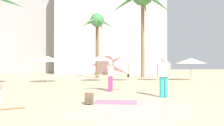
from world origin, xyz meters
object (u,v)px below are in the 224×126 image
at_px(cafe_umbrella_1, 100,58).
at_px(cafe_umbrella_2, 47,59).
at_px(palm_tree_center, 97,25).
at_px(person_near_right, 164,75).
at_px(beach_towel, 116,102).
at_px(cafe_umbrella_4, 129,59).
at_px(person_mid_center, 4,100).
at_px(backpack, 89,99).
at_px(cafe_umbrella_0, 159,61).
at_px(person_far_left, 110,75).
at_px(cafe_umbrella_3, 191,61).

distance_m(cafe_umbrella_1, cafe_umbrella_2, 4.47).
relative_size(palm_tree_center, person_near_right, 4.05).
relative_size(cafe_umbrella_2, beach_towel, 1.42).
bearing_deg(cafe_umbrella_2, beach_towel, -69.18).
distance_m(cafe_umbrella_2, cafe_umbrella_4, 6.96).
bearing_deg(person_near_right, person_mid_center, -35.25).
xyz_separation_m(cafe_umbrella_1, person_mid_center, (-4.51, -11.08, -1.75)).
bearing_deg(palm_tree_center, person_mid_center, -106.38).
distance_m(cafe_umbrella_2, backpack, 10.55).
bearing_deg(backpack, person_mid_center, -68.40).
height_order(cafe_umbrella_0, person_far_left, cafe_umbrella_0).
distance_m(beach_towel, backpack, 1.09).
xyz_separation_m(cafe_umbrella_1, cafe_umbrella_4, (2.52, -0.08, -0.10)).
relative_size(palm_tree_center, cafe_umbrella_2, 3.09).
bearing_deg(beach_towel, cafe_umbrella_4, 72.81).
height_order(cafe_umbrella_0, backpack, cafe_umbrella_0).
distance_m(cafe_umbrella_3, beach_towel, 13.78).
height_order(cafe_umbrella_4, backpack, cafe_umbrella_4).
bearing_deg(cafe_umbrella_2, palm_tree_center, 51.19).
relative_size(cafe_umbrella_1, cafe_umbrella_2, 0.97).
bearing_deg(person_far_left, backpack, 102.32).
bearing_deg(cafe_umbrella_3, cafe_umbrella_2, -178.40).
distance_m(palm_tree_center, person_mid_center, 17.82).
height_order(cafe_umbrella_2, cafe_umbrella_4, cafe_umbrella_2).
bearing_deg(cafe_umbrella_2, cafe_umbrella_3, 1.60).
bearing_deg(person_far_left, palm_tree_center, -59.87).
relative_size(cafe_umbrella_0, cafe_umbrella_4, 0.99).
bearing_deg(person_far_left, cafe_umbrella_1, -59.70).
bearing_deg(beach_towel, palm_tree_center, 86.49).
xyz_separation_m(cafe_umbrella_1, person_near_right, (1.64, -9.63, -1.06)).
distance_m(palm_tree_center, beach_towel, 16.72).
xyz_separation_m(cafe_umbrella_2, person_mid_center, (-0.09, -10.41, -1.64)).
bearing_deg(person_near_right, cafe_umbrella_3, -174.57).
height_order(cafe_umbrella_1, cafe_umbrella_3, cafe_umbrella_1).
bearing_deg(cafe_umbrella_1, cafe_umbrella_2, -171.45).
distance_m(backpack, person_mid_center, 2.80).
relative_size(cafe_umbrella_1, cafe_umbrella_4, 1.05).
distance_m(cafe_umbrella_3, backpack, 14.65).
distance_m(beach_towel, person_far_left, 3.68).
distance_m(beach_towel, person_mid_center, 3.88).
bearing_deg(cafe_umbrella_3, cafe_umbrella_4, 177.83).
bearing_deg(cafe_umbrella_3, beach_towel, -131.97).
bearing_deg(backpack, cafe_umbrella_4, 172.58).
xyz_separation_m(cafe_umbrella_1, backpack, (-1.73, -10.72, -1.85)).
xyz_separation_m(beach_towel, backpack, (-1.04, -0.26, 0.19)).
bearing_deg(cafe_umbrella_0, person_near_right, -111.69).
relative_size(cafe_umbrella_0, person_far_left, 0.85).
distance_m(cafe_umbrella_4, person_near_right, 9.64).
xyz_separation_m(cafe_umbrella_4, person_mid_center, (-7.03, -10.99, -1.65)).
height_order(beach_towel, person_near_right, person_near_right).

